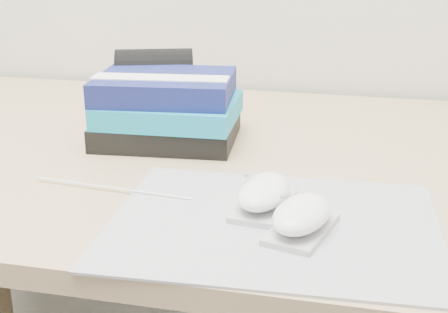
% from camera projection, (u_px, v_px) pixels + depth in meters
% --- Properties ---
extents(desk, '(1.60, 0.80, 0.73)m').
position_uv_depth(desk, '(279.00, 267.00, 1.11)').
color(desk, tan).
rests_on(desk, ground).
extents(mousepad, '(0.40, 0.32, 0.00)m').
position_uv_depth(mousepad, '(274.00, 224.00, 0.74)').
color(mousepad, gray).
rests_on(mousepad, desk).
extents(mouse_rear, '(0.07, 0.12, 0.05)m').
position_uv_depth(mouse_rear, '(264.00, 194.00, 0.77)').
color(mouse_rear, '#B0B0B3').
rests_on(mouse_rear, mousepad).
extents(mouse_front, '(0.08, 0.12, 0.04)m').
position_uv_depth(mouse_front, '(302.00, 216.00, 0.71)').
color(mouse_front, '#B0B0B3').
rests_on(mouse_front, mousepad).
extents(usb_cable, '(0.23, 0.03, 0.00)m').
position_uv_depth(usb_cable, '(111.00, 188.00, 0.83)').
color(usb_cable, white).
rests_on(usb_cable, mousepad).
extents(book_stack, '(0.24, 0.20, 0.11)m').
position_uv_depth(book_stack, '(167.00, 109.00, 1.02)').
color(book_stack, black).
rests_on(book_stack, desk).
extents(pouch, '(0.16, 0.13, 0.13)m').
position_uv_depth(pouch, '(155.00, 86.00, 1.13)').
color(pouch, black).
rests_on(pouch, desk).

